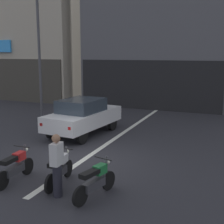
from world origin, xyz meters
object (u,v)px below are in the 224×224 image
object	(u,v)px
car_white_crossing_near	(83,115)
person_by_motorcycles	(57,165)
motorcycle_red_row_leftmost	(16,166)
motorcycle_green_row_centre	(95,181)
street_lamp	(39,43)
motorcycle_white_row_left_mid	(60,169)

from	to	relation	value
car_white_crossing_near	person_by_motorcycles	size ratio (longest dim) A/B	2.55
motorcycle_red_row_leftmost	person_by_motorcycles	size ratio (longest dim) A/B	1.00
motorcycle_green_row_centre	motorcycle_red_row_leftmost	bearing A→B (deg)	179.42
motorcycle_red_row_leftmost	motorcycle_green_row_centre	xyz separation A→B (m)	(2.56, -0.03, 0.00)
car_white_crossing_near	motorcycle_red_row_leftmost	size ratio (longest dim) A/B	2.55
street_lamp	motorcycle_green_row_centre	distance (m)	10.40
car_white_crossing_near	person_by_motorcycles	world-z (taller)	person_by_motorcycles
car_white_crossing_near	person_by_motorcycles	distance (m)	6.18
street_lamp	person_by_motorcycles	xyz separation A→B (m)	(5.70, -7.44, -3.32)
street_lamp	motorcycle_green_row_centre	size ratio (longest dim) A/B	4.18
street_lamp	person_by_motorcycles	distance (m)	9.94
car_white_crossing_near	motorcycle_red_row_leftmost	world-z (taller)	car_white_crossing_near
motorcycle_green_row_centre	car_white_crossing_near	bearing A→B (deg)	120.57
street_lamp	motorcycle_red_row_leftmost	xyz separation A→B (m)	(4.06, -7.08, -3.72)
car_white_crossing_near	motorcycle_white_row_left_mid	xyz separation A→B (m)	(1.91, -5.07, -0.43)
motorcycle_white_row_left_mid	motorcycle_green_row_centre	bearing A→B (deg)	-14.91
car_white_crossing_near	motorcycle_green_row_centre	world-z (taller)	car_white_crossing_near
car_white_crossing_near	street_lamp	distance (m)	5.04
motorcycle_white_row_left_mid	motorcycle_red_row_leftmost	bearing A→B (deg)	-166.11
street_lamp	motorcycle_red_row_leftmost	bearing A→B (deg)	-60.15
motorcycle_red_row_leftmost	street_lamp	bearing A→B (deg)	119.85
car_white_crossing_near	motorcycle_white_row_left_mid	bearing A→B (deg)	-69.33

